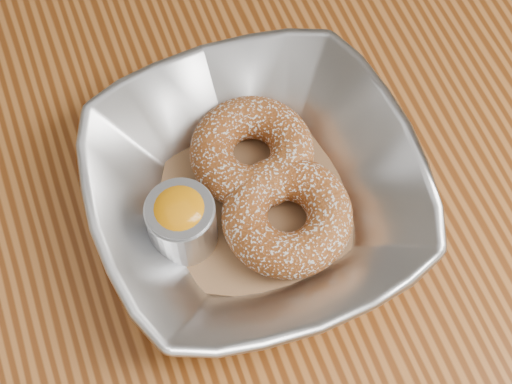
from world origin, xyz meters
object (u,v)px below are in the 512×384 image
object	(u,v)px
donut_back	(252,152)
ramekin	(182,221)
serving_bowl	(256,193)
table	(133,254)
donut_front	(287,216)

from	to	relation	value
donut_back	ramekin	xyz separation A→B (m)	(-0.07, -0.04, 0.01)
serving_bowl	ramekin	bearing A→B (deg)	-174.62
table	serving_bowl	size ratio (longest dim) A/B	5.11
serving_bowl	donut_back	world-z (taller)	serving_bowl
table	serving_bowl	distance (m)	0.17
serving_bowl	ramekin	distance (m)	0.06
serving_bowl	donut_front	distance (m)	0.03
serving_bowl	donut_back	bearing A→B (deg)	74.36
table	ramekin	xyz separation A→B (m)	(0.04, -0.05, 0.13)
table	donut_back	xyz separation A→B (m)	(0.11, -0.01, 0.13)
table	serving_bowl	world-z (taller)	serving_bowl
donut_front	table	bearing A→B (deg)	149.60
ramekin	serving_bowl	bearing A→B (deg)	5.38
donut_front	ramekin	size ratio (longest dim) A/B	1.75
table	donut_front	size ratio (longest dim) A/B	12.88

